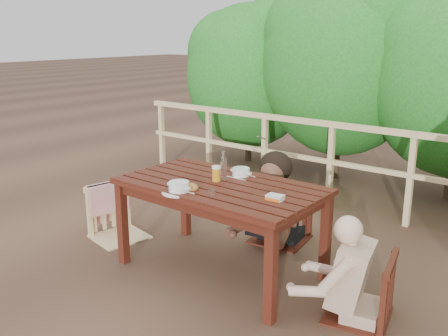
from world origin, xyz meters
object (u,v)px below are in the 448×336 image
Objects in this scene: chair_right at (362,258)px; woman at (283,171)px; tumbler at (212,194)px; table at (220,229)px; soup_near at (179,187)px; bread_roll at (192,187)px; chair_far at (281,190)px; beer_glass at (216,175)px; soup_far at (241,173)px; butter_tub at (275,198)px; chair_left at (117,191)px; bottle at (223,167)px; diner_right at (368,238)px.

woman is (-1.16, 0.83, 0.24)m from chair_right.
chair_right is at bearing 18.20° from tumbler.
table is 1.80× the size of chair_right.
woman is 5.20× the size of soup_near.
bread_roll reaches higher than table.
chair_far is 7.12× the size of beer_glass.
chair_right is 1.45m from soup_near.
soup_far is (-0.05, -0.61, 0.11)m from woman.
table is 0.51m from soup_far.
butter_tub is at bearing 27.40° from tumbler.
butter_tub is at bearing -7.32° from table.
woman is at bearing -41.82° from chair_left.
chair_right is (2.44, 0.13, -0.03)m from chair_left.
chair_far reaches higher than chair_right.
chair_right is 3.41× the size of soup_near.
table is 0.50m from bread_roll.
bread_roll is at bearing 56.97° from soup_near.
chair_right is 1.28m from soup_far.
diner_right is at bearing -1.22° from bottle.
chair_left is at bearing 170.98° from tumbler.
chair_left is 1.59m from chair_far.
woman is at bearing 83.90° from bottle.
tumbler is at bearing -74.69° from soup_far.
butter_tub is at bearing 88.93° from diner_right.
chair_far is 4.10× the size of soup_far.
table is 0.88m from chair_far.
bottle reaches higher than soup_far.
chair_right reaches higher than butter_tub.
soup_near is 0.29m from tumbler.
chair_left reaches higher than beer_glass.
bread_roll is 0.68m from butter_tub.
chair_left is 1.32m from soup_far.
diner_right is at bearing 136.68° from woman.
chair_far is 0.91m from beer_glass.
chair_right is 0.73m from butter_tub.
beer_glass is (1.16, 0.10, 0.35)m from chair_left.
diner_right is 9.78× the size of butter_tub.
soup_near is 2.28× the size of bread_roll.
beer_glass reaches higher than butter_tub.
chair_right is (1.16, -0.81, -0.05)m from chair_far.
soup_far is (1.23, 0.35, 0.32)m from chair_left.
soup_far reaches higher than tumbler.
bottle is (-0.09, -0.80, 0.19)m from woman.
soup_near is 0.39m from beer_glass.
chair_left is 8.23× the size of bread_roll.
chair_right reaches higher than soup_far.
table is at bearing 75.95° from bread_roll.
table is 1.34× the size of diner_right.
table is 0.53m from tumbler.
woman is at bearing 95.15° from tumbler.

